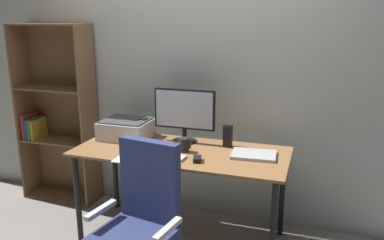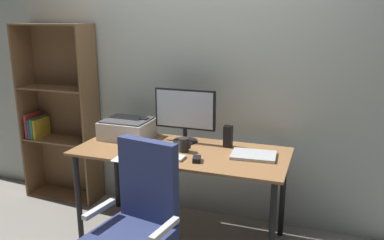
{
  "view_description": "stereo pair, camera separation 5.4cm",
  "coord_description": "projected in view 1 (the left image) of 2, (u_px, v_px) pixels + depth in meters",
  "views": [
    {
      "loc": [
        0.97,
        -2.63,
        1.71
      ],
      "look_at": [
        0.08,
        0.03,
        0.98
      ],
      "focal_mm": 36.22,
      "sensor_mm": 36.0,
      "label": 1
    },
    {
      "loc": [
        1.02,
        -2.62,
        1.71
      ],
      "look_at": [
        0.08,
        0.03,
        0.98
      ],
      "focal_mm": 36.22,
      "sensor_mm": 36.0,
      "label": 2
    }
  ],
  "objects": [
    {
      "name": "printer",
      "position": [
        126.0,
        129.0,
        3.25
      ],
      "size": [
        0.4,
        0.34,
        0.16
      ],
      "color": "silver",
      "rests_on": "desk"
    },
    {
      "name": "back_wall",
      "position": [
        201.0,
        69.0,
        3.3
      ],
      "size": [
        6.4,
        0.1,
        2.6
      ],
      "primitive_type": "cube",
      "color": "beige",
      "rests_on": "ground"
    },
    {
      "name": "ground_plane",
      "position": [
        182.0,
        236.0,
        3.15
      ],
      "size": [
        12.0,
        12.0,
        0.0
      ],
      "primitive_type": "plane",
      "color": "gray"
    },
    {
      "name": "keyboard",
      "position": [
        165.0,
        156.0,
        2.8
      ],
      "size": [
        0.29,
        0.11,
        0.02
      ],
      "primitive_type": "cube",
      "rotation": [
        0.0,
        0.0,
        -0.02
      ],
      "color": "silver",
      "rests_on": "desk"
    },
    {
      "name": "bookshelf",
      "position": [
        57.0,
        115.0,
        3.69
      ],
      "size": [
        0.73,
        0.28,
        1.67
      ],
      "color": "brown",
      "rests_on": "ground"
    },
    {
      "name": "paper_sheet",
      "position": [
        133.0,
        156.0,
        2.83
      ],
      "size": [
        0.22,
        0.3,
        0.0
      ],
      "primitive_type": "cube",
      "rotation": [
        0.0,
        0.0,
        0.03
      ],
      "color": "white",
      "rests_on": "desk"
    },
    {
      "name": "laptop",
      "position": [
        254.0,
        155.0,
        2.83
      ],
      "size": [
        0.34,
        0.25,
        0.02
      ],
      "primitive_type": "cube",
      "rotation": [
        0.0,
        0.0,
        0.07
      ],
      "color": "#B7BABC",
      "rests_on": "desk"
    },
    {
      "name": "speaker_right",
      "position": [
        228.0,
        136.0,
        3.03
      ],
      "size": [
        0.06,
        0.07,
        0.17
      ],
      "primitive_type": "cube",
      "color": "black",
      "rests_on": "desk"
    },
    {
      "name": "speaker_left",
      "position": [
        144.0,
        128.0,
        3.25
      ],
      "size": [
        0.06,
        0.07,
        0.17
      ],
      "primitive_type": "cube",
      "color": "black",
      "rests_on": "desk"
    },
    {
      "name": "monitor",
      "position": [
        184.0,
        112.0,
        3.11
      ],
      "size": [
        0.51,
        0.2,
        0.44
      ],
      "color": "black",
      "rests_on": "desk"
    },
    {
      "name": "office_chair",
      "position": [
        139.0,
        233.0,
        2.34
      ],
      "size": [
        0.56,
        0.54,
        1.01
      ],
      "rotation": [
        0.0,
        0.0,
        -0.17
      ],
      "color": "silver",
      "rests_on": "ground"
    },
    {
      "name": "coffee_mug",
      "position": [
        184.0,
        145.0,
        2.92
      ],
      "size": [
        0.09,
        0.08,
        0.11
      ],
      "color": "black",
      "rests_on": "desk"
    },
    {
      "name": "desk",
      "position": [
        181.0,
        160.0,
        2.98
      ],
      "size": [
        1.63,
        0.71,
        0.74
      ],
      "color": "olive",
      "rests_on": "ground"
    },
    {
      "name": "mouse",
      "position": [
        197.0,
        159.0,
        2.73
      ],
      "size": [
        0.08,
        0.11,
        0.03
      ],
      "primitive_type": "cube",
      "rotation": [
        0.0,
        0.0,
        0.26
      ],
      "color": "black",
      "rests_on": "desk"
    }
  ]
}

